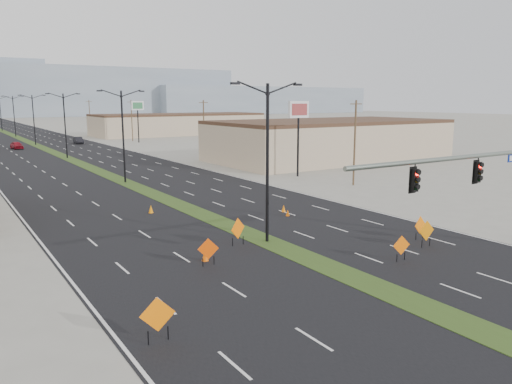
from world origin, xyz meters
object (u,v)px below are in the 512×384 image
streetlight_5 (1,112)px  construction_sign_5 (420,226)px  streetlight_0 (267,158)px  car_mid (78,140)px  signal_mast (497,177)px  streetlight_4 (14,115)px  construction_sign_0 (158,316)px  car_left (17,145)px  cone_2 (284,209)px  streetlight_1 (123,133)px  pole_sign_east_near (299,116)px  construction_sign_3 (401,246)px  cone_3 (151,209)px  cone_1 (288,213)px  cone_0 (205,255)px  streetlight_2 (65,124)px  pole_sign_east_far (138,109)px  construction_sign_4 (427,232)px  construction_sign_2 (238,229)px  streetlight_3 (34,118)px  construction_sign_1 (208,250)px

streetlight_5 → construction_sign_5: size_ratio=6.48×
streetlight_0 → car_mid: 82.87m
signal_mast → streetlight_4: 122.30m
streetlight_0 → construction_sign_5: size_ratio=6.48×
construction_sign_0 → construction_sign_5: construction_sign_0 is taller
car_left → cone_2: 70.99m
streetlight_1 → pole_sign_east_near: (18.85, -6.74, 1.79)m
streetlight_1 → construction_sign_3: bearing=-83.2°
car_mid → cone_3: 71.29m
cone_1 → construction_sign_3: bearing=-95.6°
cone_0 → streetlight_4: bearing=87.4°
car_left → pole_sign_east_near: (23.32, -55.41, 6.52)m
streetlight_2 → signal_mast: bearing=-82.6°
streetlight_2 → construction_sign_0: bearing=-99.6°
streetlight_5 → construction_sign_3: streetlight_5 is taller
car_left → cone_0: (-0.67, -78.00, -0.35)m
streetlight_2 → pole_sign_east_near: size_ratio=1.13×
streetlight_1 → cone_0: bearing=-99.9°
car_mid → cone_0: size_ratio=6.33×
pole_sign_east_far → construction_sign_4: bearing=-107.8°
construction_sign_2 → cone_2: construction_sign_2 is taller
streetlight_4 → cone_2: (6.01, -105.54, -5.12)m
construction_sign_5 → streetlight_3: bearing=88.2°
streetlight_2 → construction_sign_5: bearing=-81.8°
cone_0 → cone_1: bearing=31.3°
streetlight_5 → construction_sign_5: (8.73, -144.92, -4.51)m
construction_sign_3 → cone_0: (-9.34, 6.00, -0.52)m
construction_sign_3 → cone_1: 12.51m
pole_sign_east_far → cone_3: bearing=-118.7°
streetlight_1 → construction_sign_0: 38.86m
streetlight_3 → pole_sign_east_far: size_ratio=1.14×
streetlight_3 → construction_sign_0: bearing=-96.8°
construction_sign_0 → pole_sign_east_near: (29.89, 30.26, 6.14)m
car_left → construction_sign_1: size_ratio=2.60×
car_left → construction_sign_0: (-6.57, -85.68, 0.37)m
construction_sign_0 → construction_sign_1: size_ratio=1.15×
car_left → construction_sign_0: bearing=-100.6°
car_mid → construction_sign_2: construction_sign_2 is taller
cone_1 → streetlight_2: bearing=96.1°
streetlight_5 → construction_sign_2: streetlight_5 is taller
streetlight_4 → construction_sign_4: bearing=-86.3°
streetlight_5 → pole_sign_east_near: (18.85, -118.74, 1.79)m
streetlight_3 → construction_sign_0: streetlight_3 is taller
cone_1 → cone_3: bearing=141.6°
signal_mast → pole_sign_east_near: pole_sign_east_near is taller
cone_2 → construction_sign_0: bearing=-137.8°
streetlight_2 → streetlight_4: (0.00, 56.00, 0.00)m
streetlight_1 → construction_sign_3: (4.20, -35.32, -4.56)m
cone_1 → pole_sign_east_far: bearing=78.9°
streetlight_5 → construction_sign_4: size_ratio=5.93×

